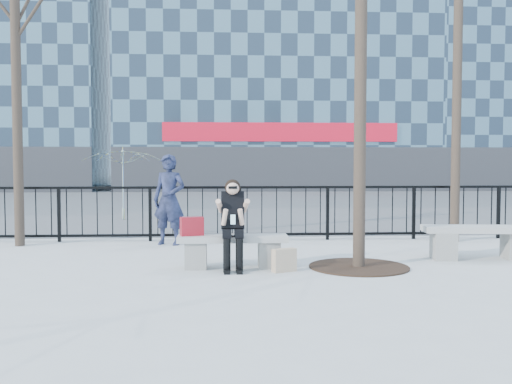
{
  "coord_description": "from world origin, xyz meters",
  "views": [
    {
      "loc": [
        -0.16,
        -8.51,
        1.59
      ],
      "look_at": [
        0.4,
        0.8,
        1.1
      ],
      "focal_mm": 40.0,
      "sensor_mm": 36.0,
      "label": 1
    }
  ],
  "objects": [
    {
      "name": "bench_second",
      "position": [
        4.07,
        0.55,
        0.33
      ],
      "size": [
        1.82,
        0.51,
        0.54
      ],
      "rotation": [
        0.0,
        0.0,
        -0.1
      ],
      "color": "slate",
      "rests_on": "ground"
    },
    {
      "name": "seated_woman",
      "position": [
        0.0,
        -0.16,
        0.67
      ],
      "size": [
        0.5,
        0.64,
        1.34
      ],
      "color": "black",
      "rests_on": "ground"
    },
    {
      "name": "handbag",
      "position": [
        -0.61,
        0.02,
        0.63
      ],
      "size": [
        0.37,
        0.24,
        0.28
      ],
      "primitive_type": "cube",
      "rotation": [
        0.0,
        0.0,
        0.26
      ],
      "color": "maroon",
      "rests_on": "bench_main"
    },
    {
      "name": "ground",
      "position": [
        0.0,
        0.0,
        0.0
      ],
      "size": [
        120.0,
        120.0,
        0.0
      ],
      "primitive_type": "plane",
      "color": "#A7A7A2",
      "rests_on": "ground"
    },
    {
      "name": "standing_man",
      "position": [
        -1.17,
        2.48,
        0.87
      ],
      "size": [
        0.74,
        0.6,
        1.74
      ],
      "primitive_type": "imported",
      "rotation": [
        0.0,
        0.0,
        -0.32
      ],
      "color": "black",
      "rests_on": "ground"
    },
    {
      "name": "tree_grate",
      "position": [
        1.9,
        -0.1,
        0.01
      ],
      "size": [
        1.5,
        1.5,
        0.02
      ],
      "primitive_type": "cylinder",
      "color": "black",
      "rests_on": "ground"
    },
    {
      "name": "bench_main",
      "position": [
        0.0,
        0.0,
        0.3
      ],
      "size": [
        1.65,
        0.46,
        0.49
      ],
      "color": "slate",
      "rests_on": "ground"
    },
    {
      "name": "railing",
      "position": [
        0.0,
        3.0,
        0.55
      ],
      "size": [
        14.0,
        0.06,
        1.1
      ],
      "color": "black",
      "rests_on": "ground"
    },
    {
      "name": "shopping_bag",
      "position": [
        0.74,
        -0.35,
        0.17
      ],
      "size": [
        0.38,
        0.26,
        0.34
      ],
      "primitive_type": "cube",
      "rotation": [
        0.0,
        0.0,
        0.41
      ],
      "color": "beige",
      "rests_on": "ground"
    },
    {
      "name": "vendor_umbrella",
      "position": [
        -2.88,
        7.2,
        1.01
      ],
      "size": [
        2.78,
        2.81,
        2.01
      ],
      "primitive_type": "imported",
      "rotation": [
        0.0,
        0.0,
        -0.32
      ],
      "color": "gold",
      "rests_on": "ground"
    },
    {
      "name": "street_surface",
      "position": [
        0.0,
        15.0,
        0.0
      ],
      "size": [
        60.0,
        23.0,
        0.01
      ],
      "primitive_type": "cube",
      "color": "#474747",
      "rests_on": "ground"
    }
  ]
}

